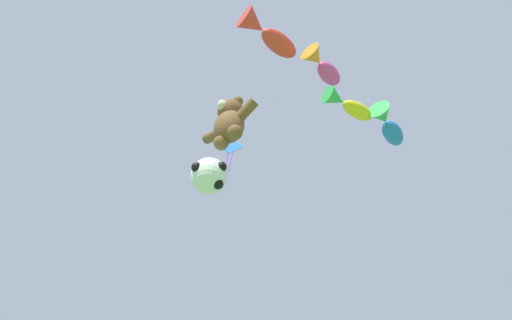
{
  "coord_description": "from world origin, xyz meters",
  "views": [
    {
      "loc": [
        5.78,
        2.17,
        0.92
      ],
      "look_at": [
        1.89,
        6.61,
        8.8
      ],
      "focal_mm": 28.0,
      "sensor_mm": 36.0,
      "label": 1
    }
  ],
  "objects_px": {
    "soccer_ball_kite": "(210,176)",
    "fish_kite_crimson": "(266,34)",
    "fish_kite_cobalt": "(387,124)",
    "teddy_bear_kite": "(229,122)",
    "fish_kite_magenta": "(322,65)",
    "fish_kite_goldfin": "(347,104)",
    "diamond_kite": "(230,149)"
  },
  "relations": [
    {
      "from": "fish_kite_crimson",
      "to": "fish_kite_goldfin",
      "type": "bearing_deg",
      "value": 83.33
    },
    {
      "from": "soccer_ball_kite",
      "to": "diamond_kite",
      "type": "relative_size",
      "value": 0.48
    },
    {
      "from": "fish_kite_crimson",
      "to": "fish_kite_cobalt",
      "type": "relative_size",
      "value": 1.11
    },
    {
      "from": "fish_kite_magenta",
      "to": "fish_kite_cobalt",
      "type": "distance_m",
      "value": 3.93
    },
    {
      "from": "fish_kite_crimson",
      "to": "diamond_kite",
      "type": "height_order",
      "value": "fish_kite_crimson"
    },
    {
      "from": "soccer_ball_kite",
      "to": "fish_kite_magenta",
      "type": "distance_m",
      "value": 5.41
    },
    {
      "from": "soccer_ball_kite",
      "to": "teddy_bear_kite",
      "type": "bearing_deg",
      "value": -14.08
    },
    {
      "from": "teddy_bear_kite",
      "to": "fish_kite_magenta",
      "type": "height_order",
      "value": "fish_kite_magenta"
    },
    {
      "from": "fish_kite_goldfin",
      "to": "diamond_kite",
      "type": "xyz_separation_m",
      "value": [
        -4.22,
        -1.65,
        -0.62
      ]
    },
    {
      "from": "fish_kite_magenta",
      "to": "fish_kite_cobalt",
      "type": "height_order",
      "value": "fish_kite_cobalt"
    },
    {
      "from": "soccer_ball_kite",
      "to": "fish_kite_crimson",
      "type": "distance_m",
      "value": 5.32
    },
    {
      "from": "fish_kite_goldfin",
      "to": "diamond_kite",
      "type": "distance_m",
      "value": 4.57
    },
    {
      "from": "teddy_bear_kite",
      "to": "diamond_kite",
      "type": "relative_size",
      "value": 0.92
    },
    {
      "from": "teddy_bear_kite",
      "to": "fish_kite_magenta",
      "type": "xyz_separation_m",
      "value": [
        2.5,
        1.46,
        2.56
      ]
    },
    {
      "from": "fish_kite_cobalt",
      "to": "diamond_kite",
      "type": "xyz_separation_m",
      "value": [
        -4.91,
        -3.33,
        -0.54
      ]
    },
    {
      "from": "fish_kite_cobalt",
      "to": "diamond_kite",
      "type": "distance_m",
      "value": 5.96
    },
    {
      "from": "fish_kite_crimson",
      "to": "diamond_kite",
      "type": "xyz_separation_m",
      "value": [
        -3.75,
        2.32,
        -0.39
      ]
    },
    {
      "from": "fish_kite_crimson",
      "to": "fish_kite_magenta",
      "type": "height_order",
      "value": "fish_kite_crimson"
    },
    {
      "from": "fish_kite_goldfin",
      "to": "fish_kite_magenta",
      "type": "bearing_deg",
      "value": -81.53
    },
    {
      "from": "soccer_ball_kite",
      "to": "fish_kite_crimson",
      "type": "bearing_deg",
      "value": -12.07
    },
    {
      "from": "fish_kite_crimson",
      "to": "fish_kite_cobalt",
      "type": "height_order",
      "value": "fish_kite_cobalt"
    },
    {
      "from": "teddy_bear_kite",
      "to": "fish_kite_magenta",
      "type": "distance_m",
      "value": 3.86
    },
    {
      "from": "teddy_bear_kite",
      "to": "soccer_ball_kite",
      "type": "xyz_separation_m",
      "value": [
        -0.76,
        0.19,
        -1.57
      ]
    },
    {
      "from": "soccer_ball_kite",
      "to": "fish_kite_cobalt",
      "type": "distance_m",
      "value": 7.92
    },
    {
      "from": "fish_kite_goldfin",
      "to": "fish_kite_cobalt",
      "type": "xyz_separation_m",
      "value": [
        0.7,
        1.68,
        -0.08
      ]
    },
    {
      "from": "soccer_ball_kite",
      "to": "fish_kite_cobalt",
      "type": "relative_size",
      "value": 0.53
    },
    {
      "from": "diamond_kite",
      "to": "fish_kite_cobalt",
      "type": "bearing_deg",
      "value": 34.14
    },
    {
      "from": "fish_kite_cobalt",
      "to": "diamond_kite",
      "type": "height_order",
      "value": "fish_kite_cobalt"
    },
    {
      "from": "teddy_bear_kite",
      "to": "fish_kite_cobalt",
      "type": "xyz_separation_m",
      "value": [
        2.87,
        5.31,
        3.27
      ]
    },
    {
      "from": "teddy_bear_kite",
      "to": "fish_kite_cobalt",
      "type": "height_order",
      "value": "fish_kite_cobalt"
    },
    {
      "from": "fish_kite_goldfin",
      "to": "fish_kite_cobalt",
      "type": "distance_m",
      "value": 1.82
    },
    {
      "from": "fish_kite_magenta",
      "to": "fish_kite_cobalt",
      "type": "bearing_deg",
      "value": 84.45
    }
  ]
}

